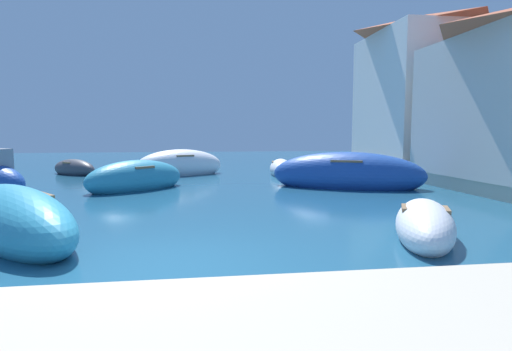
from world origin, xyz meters
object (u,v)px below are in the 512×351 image
at_px(moored_boat_5, 14,220).
at_px(moored_boat_0, 136,179).
at_px(moored_boat_7, 74,169).
at_px(moored_boat_8, 281,169).
at_px(waterfront_building_annex, 423,89).
at_px(moored_boat_3, 180,166).
at_px(moored_boat_6, 347,175).
at_px(moored_boat_2, 424,225).

bearing_deg(moored_boat_5, moored_boat_0, -47.36).
height_order(moored_boat_7, moored_boat_8, same).
bearing_deg(waterfront_building_annex, moored_boat_8, -174.06).
bearing_deg(moored_boat_0, moored_boat_3, -147.92).
xyz_separation_m(moored_boat_0, moored_boat_7, (-3.95, 6.22, -0.12)).
bearing_deg(moored_boat_8, moored_boat_7, -86.68).
bearing_deg(moored_boat_7, moored_boat_5, -36.74).
distance_m(moored_boat_0, moored_boat_5, 7.46).
relative_size(moored_boat_6, moored_boat_8, 1.67).
distance_m(moored_boat_2, moored_boat_3, 14.73).
bearing_deg(moored_boat_7, moored_boat_0, -15.22).
height_order(moored_boat_3, moored_boat_5, moored_boat_3).
bearing_deg(moored_boat_3, moored_boat_0, -130.52).
bearing_deg(moored_boat_2, moored_boat_6, -163.47).
distance_m(moored_boat_0, moored_boat_8, 8.24).
xyz_separation_m(moored_boat_3, moored_boat_8, (5.15, -0.32, -0.18)).
relative_size(moored_boat_6, moored_boat_7, 2.05).
height_order(moored_boat_6, moored_boat_7, moored_boat_6).
bearing_deg(moored_boat_8, moored_boat_6, 25.97).
bearing_deg(moored_boat_7, moored_boat_2, -11.23).
relative_size(moored_boat_8, waterfront_building_annex, 0.46).
height_order(moored_boat_2, moored_boat_6, moored_boat_6).
distance_m(moored_boat_0, moored_boat_7, 7.37).
distance_m(moored_boat_2, moored_boat_6, 7.99).
bearing_deg(moored_boat_0, moored_boat_7, -100.27).
bearing_deg(moored_boat_0, moored_boat_8, 174.26).
distance_m(moored_boat_8, waterfront_building_annex, 9.25).
distance_m(moored_boat_0, moored_boat_3, 5.46).
bearing_deg(moored_boat_2, moored_boat_5, -71.80).
bearing_deg(waterfront_building_annex, moored_boat_5, -140.78).
height_order(moored_boat_5, waterfront_building_annex, waterfront_building_annex).
xyz_separation_m(moored_boat_7, moored_boat_8, (10.53, -1.27, 0.00)).
relative_size(moored_boat_6, waterfront_building_annex, 0.77).
bearing_deg(moored_boat_0, waterfront_building_annex, 158.81).
bearing_deg(moored_boat_7, moored_boat_8, 35.49).
bearing_deg(waterfront_building_annex, moored_boat_0, -158.54).
height_order(moored_boat_0, waterfront_building_annex, waterfront_building_annex).
distance_m(moored_boat_3, moored_boat_7, 5.47).
bearing_deg(moored_boat_3, waterfront_building_annex, -22.98).
xyz_separation_m(moored_boat_3, moored_boat_7, (-5.38, 0.95, -0.18)).
relative_size(moored_boat_2, moored_boat_6, 0.55).
distance_m(moored_boat_5, moored_boat_8, 14.62).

